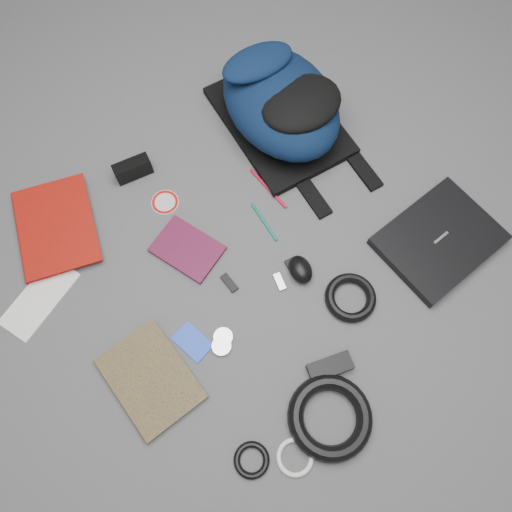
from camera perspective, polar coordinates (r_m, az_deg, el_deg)
ground at (r=1.36m, az=0.00°, el=-0.31°), size 4.00×4.00×0.00m
backpack at (r=1.50m, az=2.84°, el=17.16°), size 0.38×0.51×0.19m
laptop at (r=1.45m, az=20.18°, el=1.74°), size 0.31×0.24×0.03m
textbook_red at (r=1.51m, az=-25.55°, el=1.87°), size 0.29×0.33×0.03m
comic_book at (r=1.31m, az=-15.31°, el=-15.77°), size 0.18×0.25×0.02m
envelope at (r=1.44m, az=-23.50°, el=-4.45°), size 0.24×0.17×0.00m
dvd_case at (r=1.37m, az=-7.86°, el=0.80°), size 0.18×0.21×0.01m
compact_camera at (r=1.49m, az=-13.89°, el=9.63°), size 0.11×0.06×0.06m
sticker_disc at (r=1.45m, az=-10.35°, el=6.05°), size 0.09×0.09×0.00m
pen_teal at (r=1.40m, az=0.93°, el=3.94°), size 0.02×0.13×0.01m
pen_red at (r=1.45m, az=1.41°, el=7.74°), size 0.01×0.16×0.01m
id_badge at (r=1.30m, az=-7.28°, el=-9.70°), size 0.08×0.11×0.00m
usb_black at (r=1.33m, az=-3.07°, el=-3.07°), size 0.02×0.06×0.01m
usb_silver at (r=1.33m, az=2.71°, el=-2.96°), size 0.03×0.05×0.01m
key_fob at (r=1.35m, az=4.14°, el=-1.14°), size 0.03×0.05×0.01m
mouse at (r=1.33m, az=5.11°, el=-1.55°), size 0.08×0.10×0.04m
headphone_left at (r=1.29m, az=-3.77°, el=-9.24°), size 0.05×0.05×0.01m
headphone_right at (r=1.29m, az=-3.96°, el=-10.26°), size 0.05×0.05×0.01m
cable_coil at (r=1.33m, az=10.75°, el=-4.69°), size 0.17×0.17×0.03m
power_brick at (r=1.28m, az=8.45°, el=-12.43°), size 0.12×0.08×0.03m
power_cord_coil at (r=1.26m, az=8.45°, el=-17.78°), size 0.22×0.22×0.04m
earbud_coil at (r=1.26m, az=-0.51°, el=-22.29°), size 0.10×0.10×0.02m
white_cable_coil at (r=1.26m, az=4.48°, el=-21.95°), size 0.11×0.11×0.01m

